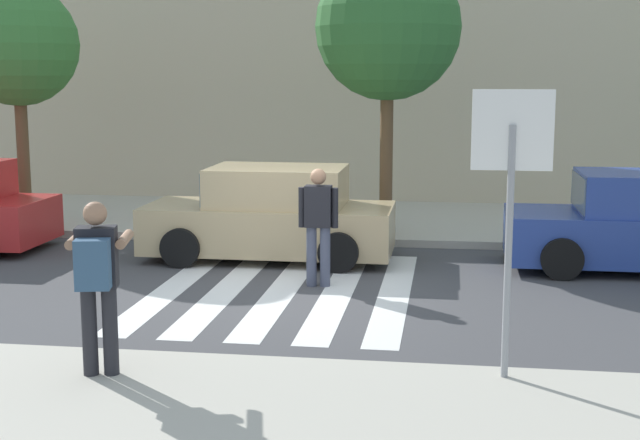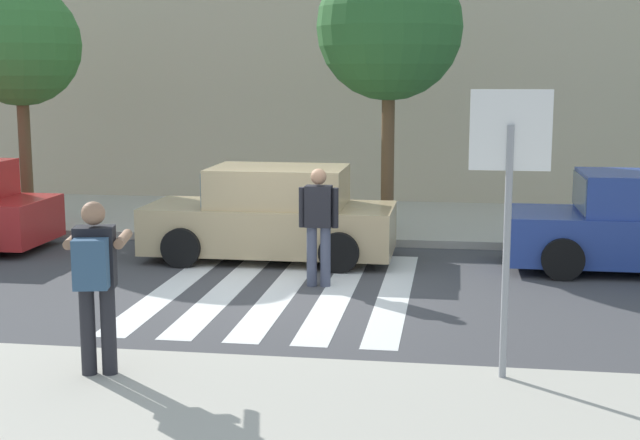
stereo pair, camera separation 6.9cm
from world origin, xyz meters
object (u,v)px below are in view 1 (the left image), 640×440
parked_car_tan (272,216)px  street_tree_center (388,28)px  photographer_with_backpack (97,273)px  stop_sign (511,170)px  pedestrian_crossing (318,220)px  street_tree_west (17,46)px

parked_car_tan → street_tree_center: (1.75, 2.03, 3.14)m
street_tree_center → photographer_with_backpack: bearing=-104.7°
stop_sign → pedestrian_crossing: (-2.44, 3.99, -1.20)m
stop_sign → parked_car_tan: stop_sign is taller
pedestrian_crossing → parked_car_tan: bearing=120.5°
photographer_with_backpack → parked_car_tan: bearing=86.0°
photographer_with_backpack → street_tree_west: (-4.99, 8.50, 2.43)m
stop_sign → parked_car_tan: (-3.49, 5.78, -1.45)m
stop_sign → street_tree_west: street_tree_west is taller
parked_car_tan → street_tree_west: (-5.43, 2.17, 2.87)m
photographer_with_backpack → street_tree_center: street_tree_center is taller
stop_sign → pedestrian_crossing: size_ratio=1.62×
photographer_with_backpack → parked_car_tan: photographer_with_backpack is taller
stop_sign → photographer_with_backpack: bearing=-172.0°
parked_car_tan → street_tree_west: size_ratio=0.88×
street_tree_west → parked_car_tan: bearing=-21.8°
street_tree_west → street_tree_center: size_ratio=0.92×
photographer_with_backpack → pedestrian_crossing: 4.78m
pedestrian_crossing → street_tree_center: street_tree_center is taller
street_tree_west → stop_sign: bearing=-41.7°
street_tree_west → street_tree_center: (7.18, -0.14, 0.28)m
street_tree_west → street_tree_center: street_tree_center is taller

